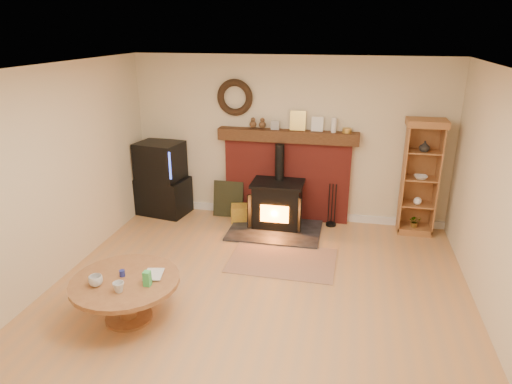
% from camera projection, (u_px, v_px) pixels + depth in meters
% --- Properties ---
extents(ground, '(5.50, 5.50, 0.00)m').
position_uv_depth(ground, '(251.00, 309.00, 5.13)').
color(ground, tan).
rests_on(ground, ground).
extents(room_shell, '(5.02, 5.52, 2.61)m').
position_uv_depth(room_shell, '(251.00, 160.00, 4.63)').
color(room_shell, beige).
rests_on(room_shell, ground).
extents(chimney_breast, '(2.20, 0.22, 1.78)m').
position_uv_depth(chimney_breast, '(287.00, 172.00, 7.31)').
color(chimney_breast, maroon).
rests_on(chimney_breast, ground).
extents(wood_stove, '(1.40, 1.00, 1.30)m').
position_uv_depth(wood_stove, '(277.00, 206.00, 7.11)').
color(wood_stove, black).
rests_on(wood_stove, ground).
extents(area_rug, '(1.44, 1.00, 0.01)m').
position_uv_depth(area_rug, '(282.00, 260.00, 6.19)').
color(area_rug, brown).
rests_on(area_rug, ground).
extents(tv_unit, '(0.92, 0.71, 1.22)m').
position_uv_depth(tv_unit, '(162.00, 180.00, 7.60)').
color(tv_unit, black).
rests_on(tv_unit, ground).
extents(curio_cabinet, '(0.56, 0.41, 1.75)m').
position_uv_depth(curio_cabinet, '(420.00, 177.00, 6.78)').
color(curio_cabinet, '#985A31').
rests_on(curio_cabinet, ground).
extents(firelog_box, '(0.47, 0.35, 0.26)m').
position_uv_depth(firelog_box, '(244.00, 213.00, 7.42)').
color(firelog_box, gold).
rests_on(firelog_box, ground).
extents(leaning_painting, '(0.50, 0.13, 0.60)m').
position_uv_depth(leaning_painting, '(228.00, 199.00, 7.56)').
color(leaning_painting, black).
rests_on(leaning_painting, ground).
extents(fire_tools, '(0.16, 0.16, 0.70)m').
position_uv_depth(fire_tools, '(331.00, 218.00, 7.24)').
color(fire_tools, black).
rests_on(fire_tools, ground).
extents(coffee_table, '(1.15, 1.15, 0.64)m').
position_uv_depth(coffee_table, '(125.00, 287.00, 4.83)').
color(coffee_table, brown).
rests_on(coffee_table, ground).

